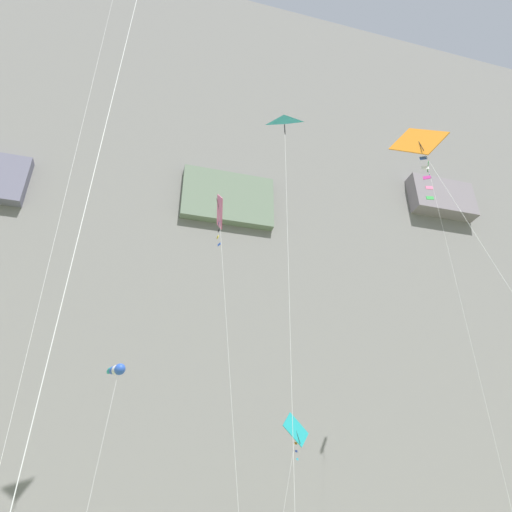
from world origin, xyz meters
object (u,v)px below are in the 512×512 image
object	(u,v)px
kite_diamond_low_center	(296,431)
kite_diamond_far_right	(433,188)
kite_diamond_upper_right	(421,146)
kite_delta_high_right	(284,130)
kite_diamond_high_left	(220,217)
kite_windsock_upper_mid	(116,370)

from	to	relation	value
kite_diamond_low_center	kite_diamond_far_right	distance (m)	22.47
kite_diamond_low_center	kite_diamond_far_right	bearing A→B (deg)	-45.24
kite_diamond_low_center	kite_diamond_upper_right	world-z (taller)	kite_diamond_upper_right
kite_delta_high_right	kite_diamond_high_left	world-z (taller)	kite_delta_high_right
kite_delta_high_right	kite_diamond_far_right	world-z (taller)	kite_diamond_far_right
kite_delta_high_right	kite_diamond_low_center	bearing A→B (deg)	70.31
kite_diamond_high_left	kite_diamond_upper_right	xyz separation A→B (m)	(6.52, -10.60, -2.15)
kite_delta_high_right	kite_diamond_high_left	xyz separation A→B (m)	(-1.82, 7.03, -0.91)
kite_delta_high_right	kite_diamond_upper_right	size ratio (longest dim) A/B	1.13
kite_diamond_low_center	kite_windsock_upper_mid	bearing A→B (deg)	-148.25
kite_delta_high_right	kite_windsock_upper_mid	bearing A→B (deg)	121.48
kite_delta_high_right	kite_diamond_low_center	distance (m)	23.25
kite_diamond_high_left	kite_diamond_upper_right	bearing A→B (deg)	-58.41
kite_diamond_high_left	kite_windsock_upper_mid	world-z (taller)	kite_diamond_high_left
kite_diamond_far_right	kite_windsock_upper_mid	world-z (taller)	kite_diamond_far_right
kite_diamond_upper_right	kite_delta_high_right	bearing A→B (deg)	142.79
kite_windsock_upper_mid	kite_diamond_far_right	bearing A→B (deg)	-2.95
kite_diamond_low_center	kite_diamond_far_right	xyz separation A→B (m)	(9.45, -9.53, 18.01)
kite_windsock_upper_mid	kite_diamond_upper_right	bearing A→B (deg)	-51.79
kite_diamond_far_right	kite_diamond_upper_right	size ratio (longest dim) A/B	1.63
kite_diamond_high_left	kite_diamond_far_right	world-z (taller)	kite_diamond_far_right
kite_diamond_upper_right	kite_windsock_upper_mid	world-z (taller)	kite_diamond_upper_right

